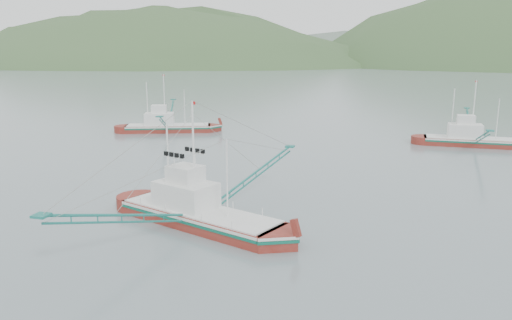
# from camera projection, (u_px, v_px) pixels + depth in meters

# --- Properties ---
(ground) EXTENTS (1200.00, 1200.00, 0.00)m
(ground) POSITION_uv_depth(u_px,v_px,m) (235.00, 220.00, 36.19)
(ground) COLOR slate
(ground) RESTS_ON ground
(main_boat) EXTENTS (13.20, 22.32, 9.42)m
(main_boat) POSITION_uv_depth(u_px,v_px,m) (198.00, 199.00, 34.89)
(main_boat) COLOR maroon
(main_boat) RESTS_ON ground
(bg_boat_right) EXTENTS (12.45, 22.40, 9.06)m
(bg_boat_right) POSITION_uv_depth(u_px,v_px,m) (473.00, 136.00, 64.15)
(bg_boat_right) COLOR maroon
(bg_boat_right) RESTS_ON ground
(bg_boat_left) EXTENTS (13.08, 22.21, 9.30)m
(bg_boat_left) POSITION_uv_depth(u_px,v_px,m) (167.00, 120.00, 75.21)
(bg_boat_left) COLOR maroon
(bg_boat_left) RESTS_ON ground
(headland_left) EXTENTS (448.00, 308.00, 210.00)m
(headland_left) POSITION_uv_depth(u_px,v_px,m) (158.00, 65.00, 421.14)
(headland_left) COLOR #37552C
(headland_left) RESTS_ON ground
(ridge_distant) EXTENTS (960.00, 400.00, 240.00)m
(ridge_distant) POSITION_uv_depth(u_px,v_px,m) (409.00, 62.00, 557.29)
(ridge_distant) COLOR slate
(ridge_distant) RESTS_ON ground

